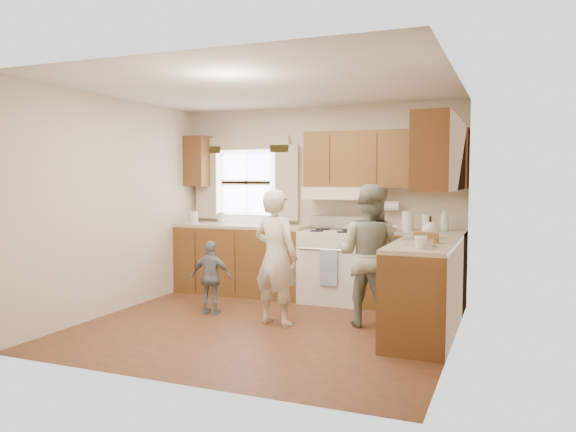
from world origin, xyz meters
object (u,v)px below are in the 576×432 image
at_px(child, 211,278).
at_px(woman_right, 369,255).
at_px(stove, 333,265).
at_px(woman_left, 276,257).

bearing_deg(child, woman_right, 177.71).
height_order(stove, child, stove).
relative_size(woman_left, woman_right, 0.96).
relative_size(woman_left, child, 1.71).
bearing_deg(child, stove, -142.04).
bearing_deg(woman_right, child, 15.52).
height_order(woman_left, woman_right, woman_right).
xyz_separation_m(stove, woman_right, (0.70, -0.96, 0.29)).
bearing_deg(woman_right, woman_left, 29.01).
distance_m(stove, child, 1.60).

